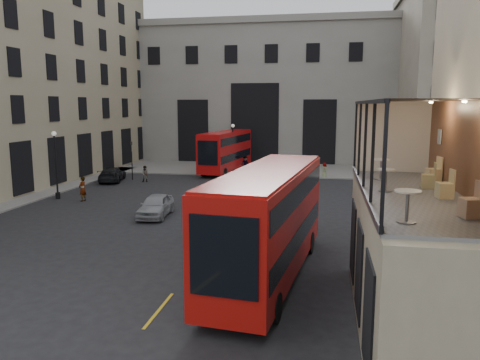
% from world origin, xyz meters
% --- Properties ---
extents(ground, '(140.00, 140.00, 0.00)m').
position_xyz_m(ground, '(0.00, 0.00, 0.00)').
color(ground, black).
rests_on(ground, ground).
extents(host_frontage, '(3.00, 11.00, 4.50)m').
position_xyz_m(host_frontage, '(6.50, 0.00, 2.25)').
color(host_frontage, tan).
rests_on(host_frontage, ground).
extents(cafe_floor, '(3.00, 10.00, 0.10)m').
position_xyz_m(cafe_floor, '(6.50, 0.00, 4.55)').
color(cafe_floor, slate).
rests_on(cafe_floor, host_frontage).
extents(gateway, '(35.00, 10.60, 18.00)m').
position_xyz_m(gateway, '(-5.00, 47.99, 9.39)').
color(gateway, gray).
rests_on(gateway, ground).
extents(pavement_far, '(40.00, 12.00, 0.12)m').
position_xyz_m(pavement_far, '(-6.00, 38.00, 0.06)').
color(pavement_far, slate).
rests_on(pavement_far, ground).
extents(traffic_light_near, '(0.16, 0.20, 3.80)m').
position_xyz_m(traffic_light_near, '(-1.00, 12.00, 2.42)').
color(traffic_light_near, black).
rests_on(traffic_light_near, ground).
extents(traffic_light_far, '(0.16, 0.20, 3.80)m').
position_xyz_m(traffic_light_far, '(-15.00, 28.00, 2.42)').
color(traffic_light_far, black).
rests_on(traffic_light_far, ground).
extents(street_lamp_a, '(0.36, 0.36, 5.33)m').
position_xyz_m(street_lamp_a, '(-17.00, 18.00, 2.39)').
color(street_lamp_a, black).
rests_on(street_lamp_a, ground).
extents(street_lamp_b, '(0.36, 0.36, 5.33)m').
position_xyz_m(street_lamp_b, '(-6.00, 34.00, 2.39)').
color(street_lamp_b, black).
rests_on(street_lamp_b, ground).
extents(bus_near, '(4.02, 12.05, 4.72)m').
position_xyz_m(bus_near, '(1.50, 4.03, 2.65)').
color(bus_near, '#AC100B').
rests_on(bus_near, ground).
extents(bus_far, '(3.86, 11.40, 4.46)m').
position_xyz_m(bus_far, '(-7.02, 35.19, 2.51)').
color(bus_far, '#BC0D0D').
rests_on(bus_far, ground).
extents(car_a, '(2.08, 4.46, 1.48)m').
position_xyz_m(car_a, '(-7.23, 13.73, 0.74)').
color(car_a, '#929599').
rests_on(car_a, ground).
extents(car_b, '(3.45, 4.37, 1.39)m').
position_xyz_m(car_b, '(-1.15, 27.51, 0.69)').
color(car_b, '#981009').
rests_on(car_b, ground).
extents(car_c, '(3.06, 5.17, 1.40)m').
position_xyz_m(car_c, '(-16.50, 26.65, 0.70)').
color(car_c, black).
rests_on(car_c, ground).
extents(bicycle, '(1.67, 0.64, 0.87)m').
position_xyz_m(bicycle, '(-3.03, 8.95, 0.43)').
color(bicycle, gray).
rests_on(bicycle, ground).
extents(cyclist, '(0.56, 0.67, 1.57)m').
position_xyz_m(cyclist, '(-2.79, 13.64, 0.78)').
color(cyclist, '#B7FA1A').
rests_on(cyclist, ground).
extents(pedestrian_a, '(0.88, 0.76, 1.57)m').
position_xyz_m(pedestrian_a, '(-13.16, 26.84, 0.79)').
color(pedestrian_a, gray).
rests_on(pedestrian_a, ground).
extents(pedestrian_b, '(1.23, 1.10, 1.66)m').
position_xyz_m(pedestrian_b, '(-5.08, 36.50, 0.83)').
color(pedestrian_b, gray).
rests_on(pedestrian_b, ground).
extents(pedestrian_c, '(1.09, 0.71, 1.72)m').
position_xyz_m(pedestrian_c, '(-1.47, 32.16, 0.86)').
color(pedestrian_c, gray).
rests_on(pedestrian_c, ground).
extents(pedestrian_d, '(0.68, 0.85, 1.53)m').
position_xyz_m(pedestrian_d, '(3.76, 32.88, 0.77)').
color(pedestrian_d, gray).
rests_on(pedestrian_d, ground).
extents(pedestrian_e, '(0.56, 0.76, 1.90)m').
position_xyz_m(pedestrian_e, '(-14.54, 17.46, 0.95)').
color(pedestrian_e, gray).
rests_on(pedestrian_e, ground).
extents(cafe_table_near, '(0.63, 0.63, 0.78)m').
position_xyz_m(cafe_table_near, '(5.71, -3.84, 5.12)').
color(cafe_table_near, white).
rests_on(cafe_table_near, cafe_floor).
extents(cafe_table_mid, '(0.59, 0.59, 0.73)m').
position_xyz_m(cafe_table_mid, '(5.71, 0.27, 5.09)').
color(cafe_table_mid, beige).
rests_on(cafe_table_mid, cafe_floor).
extents(cafe_table_far, '(0.62, 0.62, 0.77)m').
position_xyz_m(cafe_table_far, '(5.84, 2.75, 5.11)').
color(cafe_table_far, silver).
rests_on(cafe_table_far, cafe_floor).
extents(cafe_chair_a, '(0.54, 0.54, 0.92)m').
position_xyz_m(cafe_chair_a, '(7.37, -3.03, 4.88)').
color(cafe_chair_a, tan).
rests_on(cafe_chair_a, cafe_floor).
extents(cafe_chair_b, '(0.48, 0.48, 0.88)m').
position_xyz_m(cafe_chair_b, '(7.33, -0.56, 4.87)').
color(cafe_chair_b, '#D7BC7C').
rests_on(cafe_chair_b, cafe_floor).
extents(cafe_chair_c, '(0.46, 0.46, 0.86)m').
position_xyz_m(cafe_chair_c, '(7.22, 1.20, 4.86)').
color(cafe_chair_c, tan).
rests_on(cafe_chair_c, cafe_floor).
extents(cafe_chair_d, '(0.54, 0.54, 0.92)m').
position_xyz_m(cafe_chair_d, '(7.67, 2.55, 4.88)').
color(cafe_chair_d, '#D6B57B').
rests_on(cafe_chair_d, cafe_floor).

